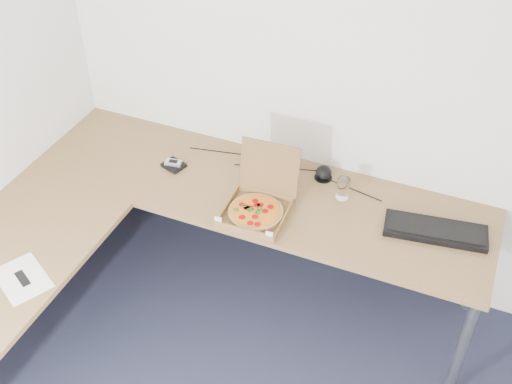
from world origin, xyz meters
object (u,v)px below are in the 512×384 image
at_px(pizza_box, 257,208).
at_px(wallet, 174,165).
at_px(desk, 164,228).
at_px(drinking_glass, 343,188).
at_px(keyboard, 435,231).

distance_m(pizza_box, wallet, 0.61).
height_order(desk, pizza_box, pizza_box).
relative_size(desk, drinking_glass, 20.82).
height_order(drinking_glass, keyboard, drinking_glass).
height_order(drinking_glass, wallet, drinking_glass).
xyz_separation_m(keyboard, wallet, (-1.44, -0.03, -0.01)).
relative_size(desk, pizza_box, 6.85).
bearing_deg(keyboard, desk, -168.35).
distance_m(desk, keyboard, 1.35).
bearing_deg(desk, pizza_box, 31.90).
bearing_deg(wallet, desk, -50.27).
distance_m(drinking_glass, wallet, 0.95).
height_order(keyboard, wallet, keyboard).
bearing_deg(pizza_box, keyboard, 11.20).
relative_size(desk, keyboard, 5.03).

